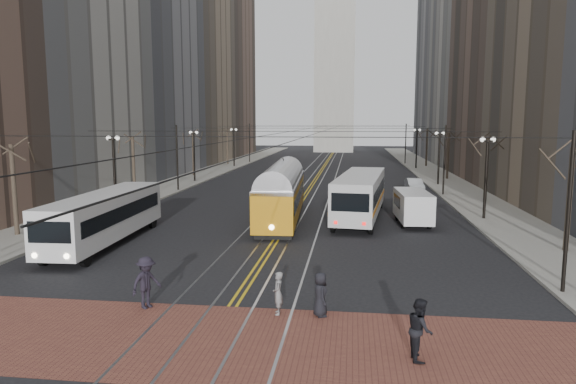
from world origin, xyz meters
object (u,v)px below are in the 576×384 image
(streetcar, at_px, (282,198))
(sedan_grey, at_px, (353,195))
(cargo_van, at_px, (413,208))
(rear_bus, at_px, (360,197))
(sedan_silver, at_px, (414,186))
(pedestrian_b, at_px, (278,293))
(pedestrian_a, at_px, (320,294))
(transit_bus, at_px, (106,219))
(pedestrian_c, at_px, (420,329))
(pedestrian_d, at_px, (146,282))

(streetcar, distance_m, sedan_grey, 8.90)
(cargo_van, height_order, sedan_grey, cargo_van)
(rear_bus, xyz_separation_m, sedan_silver, (5.50, 14.69, -0.91))
(sedan_grey, bearing_deg, rear_bus, -86.87)
(sedan_grey, xyz_separation_m, pedestrian_b, (-2.67, -24.99, -0.07))
(pedestrian_b, bearing_deg, streetcar, 178.53)
(sedan_silver, bearing_deg, pedestrian_a, -104.18)
(transit_bus, height_order, pedestrian_c, transit_bus)
(transit_bus, xyz_separation_m, pedestrian_b, (11.28, -9.45, -0.65))
(pedestrian_a, distance_m, pedestrian_d, 6.49)
(transit_bus, height_order, pedestrian_b, transit_bus)
(pedestrian_a, relative_size, pedestrian_b, 1.03)
(sedan_silver, bearing_deg, transit_bus, -131.73)
(pedestrian_b, xyz_separation_m, pedestrian_c, (4.63, -3.01, 0.14))
(cargo_van, distance_m, sedan_grey, 8.66)
(sedan_grey, height_order, pedestrian_a, sedan_grey)
(cargo_van, distance_m, pedestrian_b, 18.57)
(pedestrian_a, xyz_separation_m, pedestrian_d, (-6.49, 0.00, 0.18))
(pedestrian_a, relative_size, pedestrian_c, 0.87)
(transit_bus, bearing_deg, cargo_van, 21.63)
(streetcar, bearing_deg, rear_bus, 10.04)
(transit_bus, height_order, sedan_grey, transit_bus)
(sedan_grey, bearing_deg, pedestrian_c, -87.68)
(rear_bus, distance_m, cargo_van, 3.89)
(streetcar, relative_size, sedan_grey, 2.65)
(streetcar, relative_size, rear_bus, 1.09)
(transit_bus, height_order, sedan_silver, transit_bus)
(pedestrian_a, bearing_deg, pedestrian_b, 73.20)
(sedan_grey, height_order, pedestrian_b, sedan_grey)
(streetcar, relative_size, sedan_silver, 3.23)
(pedestrian_a, bearing_deg, pedestrian_d, 73.20)
(rear_bus, distance_m, sedan_grey, 6.13)
(sedan_silver, distance_m, pedestrian_d, 36.28)
(sedan_grey, height_order, pedestrian_c, pedestrian_c)
(cargo_van, bearing_deg, pedestrian_c, -99.20)
(streetcar, distance_m, rear_bus, 5.64)
(streetcar, bearing_deg, pedestrian_d, -101.45)
(cargo_van, distance_m, sedan_silver, 16.42)
(streetcar, bearing_deg, pedestrian_c, -74.37)
(rear_bus, height_order, pedestrian_c, rear_bus)
(pedestrian_b, relative_size, pedestrian_d, 0.79)
(streetcar, bearing_deg, transit_bus, -140.46)
(sedan_grey, xyz_separation_m, sedan_silver, (6.01, 8.62, -0.18))
(transit_bus, relative_size, cargo_van, 2.26)
(sedan_silver, bearing_deg, rear_bus, -112.71)
(sedan_grey, bearing_deg, pedestrian_b, -97.77)
(cargo_van, height_order, pedestrian_b, cargo_van)
(rear_bus, xyz_separation_m, pedestrian_b, (-3.18, -18.93, -0.81))
(transit_bus, distance_m, pedestrian_b, 14.73)
(pedestrian_c, xyz_separation_m, pedestrian_d, (-9.59, 3.01, 0.06))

